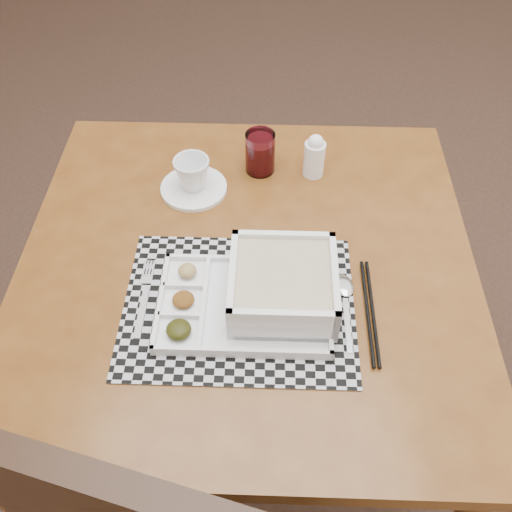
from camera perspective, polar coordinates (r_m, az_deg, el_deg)
The scene contains 11 objects.
floor at distance 2.34m, azimuth 16.84°, elevation 4.43°, with size 5.00×5.00×0.00m, color #311E18.
dining_table at distance 1.20m, azimuth -0.88°, elevation -2.67°, with size 1.02×1.02×0.69m.
placemat at distance 1.08m, azimuth -1.71°, elevation -4.95°, with size 0.43×0.34×0.00m, color #B1B1B9.
serving_tray at distance 1.05m, azimuth 1.61°, elevation -3.50°, with size 0.35×0.26×0.09m.
fork at distance 1.11m, azimuth -11.22°, elevation -3.91°, with size 0.04×0.19×0.00m.
spoon at distance 1.11m, azimuth 8.86°, elevation -3.51°, with size 0.04×0.18×0.01m.
chopsticks at distance 1.08m, azimuth 11.33°, elevation -5.44°, with size 0.05×0.24×0.01m.
saucer at distance 1.30m, azimuth -6.24°, elevation 6.77°, with size 0.15×0.15×0.01m, color white.
cup at distance 1.27m, azimuth -6.39°, elevation 8.18°, with size 0.08×0.08×0.07m, color white.
juice_glass at distance 1.32m, azimuth 0.41°, elevation 10.18°, with size 0.07×0.07×0.10m.
creamer_bottle at distance 1.31m, azimuth 5.86°, elevation 9.92°, with size 0.05×0.05×0.11m.
Camera 1 is at (-0.82, -1.54, 1.56)m, focal length 40.00 mm.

